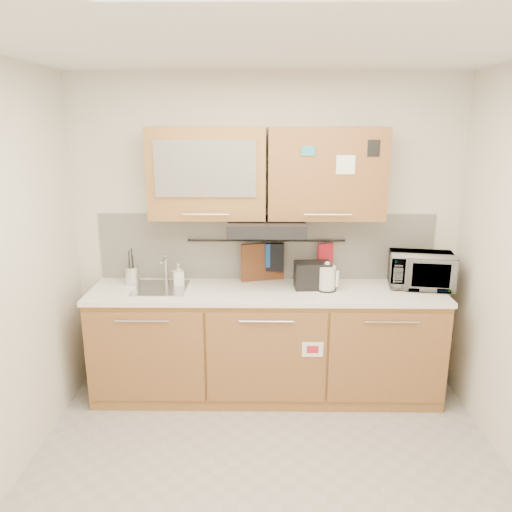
{
  "coord_description": "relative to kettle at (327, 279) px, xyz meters",
  "views": [
    {
      "loc": [
        -0.04,
        -2.59,
        2.22
      ],
      "look_at": [
        -0.08,
        1.05,
        1.24
      ],
      "focal_mm": 35.0,
      "sensor_mm": 36.0,
      "label": 1
    }
  ],
  "objects": [
    {
      "name": "upper_cabinets",
      "position": [
        -0.48,
        0.15,
        0.82
      ],
      "size": [
        1.82,
        0.37,
        0.7
      ],
      "color": "#A56C3A",
      "rests_on": "wall_back"
    },
    {
      "name": "soap_bottle",
      "position": [
        -1.2,
        0.11,
        -0.0
      ],
      "size": [
        0.1,
        0.1,
        0.18
      ],
      "primitive_type": "imported",
      "rotation": [
        0.0,
        0.0,
        0.21
      ],
      "color": "#999999",
      "rests_on": "countertop"
    },
    {
      "name": "pot_holder",
      "position": [
        0.01,
        0.26,
        0.14
      ],
      "size": [
        0.13,
        0.07,
        0.17
      ],
      "primitive_type": "cube",
      "rotation": [
        0.0,
        0.0,
        0.37
      ],
      "color": "#AD1724",
      "rests_on": "utensil_rail"
    },
    {
      "name": "range_hood",
      "position": [
        -0.48,
        0.07,
        0.41
      ],
      "size": [
        0.6,
        0.46,
        0.1
      ],
      "primitive_type": "cube",
      "color": "black",
      "rests_on": "upper_cabinets"
    },
    {
      "name": "sink",
      "position": [
        -1.33,
        0.03,
        -0.09
      ],
      "size": [
        0.42,
        0.4,
        0.26
      ],
      "color": "silver",
      "rests_on": "countertop"
    },
    {
      "name": "kettle",
      "position": [
        0.0,
        0.0,
        0.0
      ],
      "size": [
        0.18,
        0.18,
        0.24
      ],
      "rotation": [
        0.0,
        0.0,
        -0.4
      ],
      "color": "silver",
      "rests_on": "countertop"
    },
    {
      "name": "toaster",
      "position": [
        -0.11,
        0.05,
        0.02
      ],
      "size": [
        0.3,
        0.19,
        0.22
      ],
      "rotation": [
        0.0,
        0.0,
        0.07
      ],
      "color": "black",
      "rests_on": "countertop"
    },
    {
      "name": "utensil_rail",
      "position": [
        -0.48,
        0.27,
        0.25
      ],
      "size": [
        1.3,
        0.02,
        0.02
      ],
      "primitive_type": "cylinder",
      "rotation": [
        0.0,
        1.57,
        0.0
      ],
      "color": "black",
      "rests_on": "backsplash"
    },
    {
      "name": "dark_pouch",
      "position": [
        -0.41,
        0.26,
        0.11
      ],
      "size": [
        0.15,
        0.04,
        0.24
      ],
      "primitive_type": "cube",
      "rotation": [
        0.0,
        0.0,
        -0.0
      ],
      "color": "black",
      "rests_on": "utensil_rail"
    },
    {
      "name": "cutting_board",
      "position": [
        -0.51,
        0.26,
        -0.0
      ],
      "size": [
        0.36,
        0.12,
        0.45
      ],
      "primitive_type": "cube",
      "rotation": [
        0.0,
        0.0,
        0.24
      ],
      "color": "brown",
      "rests_on": "utensil_rail"
    },
    {
      "name": "base_cabinet",
      "position": [
        -0.48,
        0.02,
        -0.61
      ],
      "size": [
        2.8,
        0.64,
        0.88
      ],
      "color": "#A56C3A",
      "rests_on": "floor"
    },
    {
      "name": "microwave",
      "position": [
        0.77,
        0.1,
        0.04
      ],
      "size": [
        0.54,
        0.41,
        0.28
      ],
      "primitive_type": "imported",
      "rotation": [
        0.0,
        0.0,
        -0.16
      ],
      "color": "#999999",
      "rests_on": "countertop"
    },
    {
      "name": "floor",
      "position": [
        -0.48,
        -1.18,
        -1.01
      ],
      "size": [
        3.2,
        3.2,
        0.0
      ],
      "primitive_type": "plane",
      "color": "#9E9993",
      "rests_on": "ground"
    },
    {
      "name": "oven_mitt",
      "position": [
        -0.43,
        0.26,
        0.12
      ],
      "size": [
        0.12,
        0.07,
        0.2
      ],
      "primitive_type": "cube",
      "rotation": [
        0.0,
        0.0,
        0.32
      ],
      "color": "#1F4E90",
      "rests_on": "utensil_rail"
    },
    {
      "name": "countertop",
      "position": [
        -0.48,
        0.01,
        -0.11
      ],
      "size": [
        2.82,
        0.62,
        0.04
      ],
      "primitive_type": "cube",
      "color": "white",
      "rests_on": "base_cabinet"
    },
    {
      "name": "wall_back",
      "position": [
        -0.48,
        0.32,
        0.29
      ],
      "size": [
        3.2,
        0.0,
        3.2
      ],
      "primitive_type": "plane",
      "rotation": [
        1.57,
        0.0,
        0.0
      ],
      "color": "silver",
      "rests_on": "ground"
    },
    {
      "name": "backsplash",
      "position": [
        -0.48,
        0.31,
        0.19
      ],
      "size": [
        2.8,
        0.02,
        0.56
      ],
      "primitive_type": "cube",
      "color": "silver",
      "rests_on": "countertop"
    },
    {
      "name": "ceiling",
      "position": [
        -0.48,
        -1.18,
        1.59
      ],
      "size": [
        3.2,
        3.2,
        0.0
      ],
      "primitive_type": "plane",
      "rotation": [
        3.14,
        0.0,
        0.0
      ],
      "color": "white",
      "rests_on": "wall_back"
    },
    {
      "name": "utensil_crock",
      "position": [
        -1.58,
        0.14,
        -0.02
      ],
      "size": [
        0.16,
        0.16,
        0.3
      ],
      "rotation": [
        0.0,
        0.0,
        -0.43
      ],
      "color": "silver",
      "rests_on": "countertop"
    }
  ]
}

